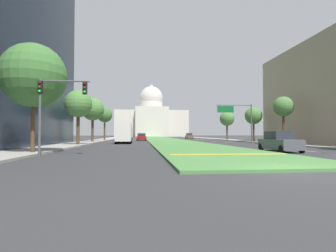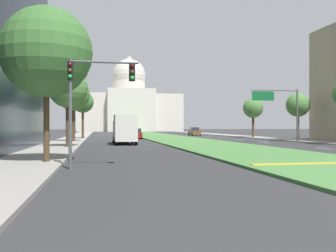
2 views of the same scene
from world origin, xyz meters
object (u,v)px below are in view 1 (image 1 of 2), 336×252
object	(u,v)px
street_tree_left_near	(34,76)
street_tree_left_distant	(105,115)
street_tree_left_mid	(78,104)
box_truck_delivery	(124,133)
sedan_lead_stopped	(279,142)
traffic_light_near_left	(53,100)
overhead_guide_sign	(238,115)
sedan_midblock	(126,138)
capitol_building	(151,119)
street_tree_left_far	(93,109)
sedan_far_horizon	(189,136)
street_tree_right_far	(253,116)
street_tree_right_distant	(227,119)
sedan_distant	(142,137)
street_tree_right_mid	(283,107)

from	to	relation	value
street_tree_left_near	street_tree_left_distant	world-z (taller)	street_tree_left_near
street_tree_left_mid	box_truck_delivery	xyz separation A→B (m)	(5.51, 6.25, -3.69)
street_tree_left_near	sedan_lead_stopped	size ratio (longest dim) A/B	1.81
traffic_light_near_left	overhead_guide_sign	world-z (taller)	overhead_guide_sign
street_tree_left_distant	sedan_midblock	distance (m)	12.24
capitol_building	street_tree_left_far	bearing A→B (deg)	-98.65
sedan_far_horizon	traffic_light_near_left	bearing A→B (deg)	-109.15
overhead_guide_sign	street_tree_right_far	bearing A→B (deg)	33.62
traffic_light_near_left	capitol_building	bearing A→B (deg)	84.58
sedan_midblock	box_truck_delivery	distance (m)	6.30
overhead_guide_sign	box_truck_delivery	bearing A→B (deg)	-177.27
street_tree_left_near	box_truck_delivery	distance (m)	21.76
capitol_building	overhead_guide_sign	bearing A→B (deg)	-83.99
street_tree_right_far	sedan_far_horizon	world-z (taller)	street_tree_right_far
capitol_building	street_tree_right_far	size ratio (longest dim) A/B	6.05
sedan_lead_stopped	street_tree_right_distant	bearing A→B (deg)	77.61
traffic_light_near_left	sedan_distant	size ratio (longest dim) A/B	1.08
street_tree_right_mid	street_tree_left_distant	xyz separation A→B (m)	(-27.81, 22.42, 0.24)
capitol_building	sedan_far_horizon	world-z (taller)	capitol_building
traffic_light_near_left	street_tree_right_mid	world-z (taller)	street_tree_right_mid
street_tree_left_near	sedan_midblock	distance (m)	27.88
street_tree_left_near	street_tree_right_far	distance (m)	36.95
traffic_light_near_left	box_truck_delivery	distance (m)	23.45
street_tree_left_near	street_tree_right_mid	xyz separation A→B (m)	(28.14, 14.51, -0.58)
capitol_building	street_tree_right_far	world-z (taller)	capitol_building
street_tree_left_near	street_tree_right_distant	size ratio (longest dim) A/B	1.24
street_tree_left_far	street_tree_left_mid	bearing A→B (deg)	-88.43
street_tree_left_distant	sedan_far_horizon	size ratio (longest dim) A/B	1.67
box_truck_delivery	street_tree_left_mid	bearing A→B (deg)	-131.38
street_tree_right_distant	sedan_distant	bearing A→B (deg)	-177.45
street_tree_right_distant	sedan_lead_stopped	world-z (taller)	street_tree_right_distant
traffic_light_near_left	street_tree_left_distant	size ratio (longest dim) A/B	0.72
street_tree_left_mid	street_tree_right_far	bearing A→B (deg)	19.02
overhead_guide_sign	sedan_distant	size ratio (longest dim) A/B	1.36
capitol_building	traffic_light_near_left	size ratio (longest dim) A/B	7.26
overhead_guide_sign	sedan_lead_stopped	size ratio (longest dim) A/B	1.42
overhead_guide_sign	street_tree_left_far	world-z (taller)	street_tree_left_far
sedan_lead_stopped	sedan_distant	size ratio (longest dim) A/B	0.96
sedan_lead_stopped	box_truck_delivery	size ratio (longest dim) A/B	0.72
street_tree_left_mid	overhead_guide_sign	bearing A→B (deg)	16.42
overhead_guide_sign	box_truck_delivery	size ratio (longest dim) A/B	1.02
street_tree_left_distant	box_truck_delivery	bearing A→B (deg)	-72.46
box_truck_delivery	overhead_guide_sign	bearing A→B (deg)	2.73
traffic_light_near_left	sedan_distant	distance (m)	40.75
overhead_guide_sign	sedan_midblock	size ratio (longest dim) A/B	1.37
street_tree_right_far	sedan_far_horizon	bearing A→B (deg)	100.44
sedan_lead_stopped	box_truck_delivery	xyz separation A→B (m)	(-14.31, 19.96, 0.86)
street_tree_left_far	street_tree_right_distant	bearing A→B (deg)	22.86
sedan_midblock	box_truck_delivery	size ratio (longest dim) A/B	0.74
street_tree_left_far	street_tree_right_mid	bearing A→B (deg)	-22.92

